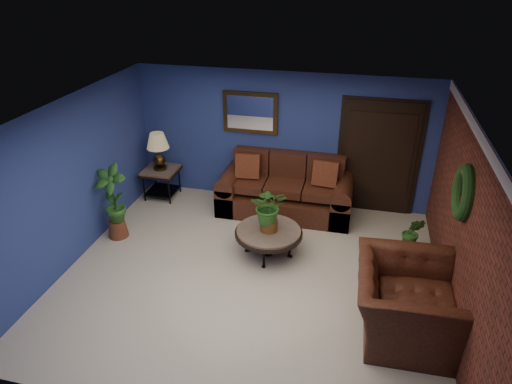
% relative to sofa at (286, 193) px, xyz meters
% --- Properties ---
extents(floor, '(5.50, 5.50, 0.00)m').
position_rel_sofa_xyz_m(floor, '(-0.17, -2.09, -0.36)').
color(floor, beige).
rests_on(floor, ground).
extents(wall_back, '(5.50, 0.04, 2.50)m').
position_rel_sofa_xyz_m(wall_back, '(-0.17, 0.41, 0.89)').
color(wall_back, navy).
rests_on(wall_back, ground).
extents(wall_left, '(0.04, 5.00, 2.50)m').
position_rel_sofa_xyz_m(wall_left, '(-2.92, -2.09, 0.89)').
color(wall_left, navy).
rests_on(wall_left, ground).
extents(wall_right_brick, '(0.04, 5.00, 2.50)m').
position_rel_sofa_xyz_m(wall_right_brick, '(2.58, -2.09, 0.89)').
color(wall_right_brick, maroon).
rests_on(wall_right_brick, ground).
extents(ceiling, '(5.50, 5.00, 0.02)m').
position_rel_sofa_xyz_m(ceiling, '(-0.17, -2.09, 2.14)').
color(ceiling, white).
rests_on(ceiling, wall_back).
extents(crown_molding, '(0.03, 5.00, 0.14)m').
position_rel_sofa_xyz_m(crown_molding, '(2.55, -2.09, 2.07)').
color(crown_molding, white).
rests_on(crown_molding, wall_right_brick).
extents(wall_mirror, '(1.02, 0.06, 0.77)m').
position_rel_sofa_xyz_m(wall_mirror, '(-0.77, 0.37, 1.36)').
color(wall_mirror, '#462F14').
rests_on(wall_mirror, wall_back).
extents(closet_door, '(1.44, 0.06, 2.18)m').
position_rel_sofa_xyz_m(closet_door, '(1.58, 0.38, 0.69)').
color(closet_door, black).
rests_on(closet_door, wall_back).
extents(wreath, '(0.16, 0.72, 0.72)m').
position_rel_sofa_xyz_m(wreath, '(2.52, -2.04, 1.34)').
color(wreath, black).
rests_on(wreath, wall_right_brick).
extents(sofa, '(2.42, 1.04, 1.09)m').
position_rel_sofa_xyz_m(sofa, '(0.00, 0.00, 0.00)').
color(sofa, '#4C2215').
rests_on(sofa, ground).
extents(coffee_table, '(1.07, 1.07, 0.46)m').
position_rel_sofa_xyz_m(coffee_table, '(-0.01, -1.50, 0.04)').
color(coffee_table, '#524D48').
rests_on(coffee_table, ground).
extents(end_table, '(0.66, 0.66, 0.60)m').
position_rel_sofa_xyz_m(end_table, '(-2.47, -0.04, 0.10)').
color(end_table, '#524D48').
rests_on(end_table, ground).
extents(table_lamp, '(0.42, 0.42, 0.70)m').
position_rel_sofa_xyz_m(table_lamp, '(-2.47, -0.04, 0.70)').
color(table_lamp, '#462F14').
rests_on(table_lamp, end_table).
extents(side_chair, '(0.46, 0.46, 1.01)m').
position_rel_sofa_xyz_m(side_chair, '(-0.08, 0.03, 0.21)').
color(side_chair, '#552A18').
rests_on(side_chair, ground).
extents(armchair, '(1.27, 1.44, 0.92)m').
position_rel_sofa_xyz_m(armchair, '(1.98, -2.75, 0.10)').
color(armchair, '#4C2215').
rests_on(armchair, ground).
extents(coffee_plant, '(0.64, 0.58, 0.73)m').
position_rel_sofa_xyz_m(coffee_plant, '(-0.01, -1.50, 0.51)').
color(coffee_plant, brown).
rests_on(coffee_plant, coffee_table).
extents(floor_plant, '(0.36, 0.32, 0.73)m').
position_rel_sofa_xyz_m(floor_plant, '(2.18, -1.04, 0.01)').
color(floor_plant, brown).
rests_on(floor_plant, ground).
extents(tall_plant, '(0.60, 0.45, 1.31)m').
position_rel_sofa_xyz_m(tall_plant, '(-2.62, -1.56, 0.34)').
color(tall_plant, brown).
rests_on(tall_plant, ground).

